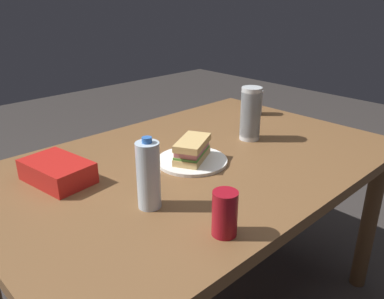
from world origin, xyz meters
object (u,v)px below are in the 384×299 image
object	(u,v)px
dining_table	(197,180)
soda_can_red	(225,213)
plastic_cup_stack	(250,113)
soda_can_silver	(256,102)
chip_bag	(57,171)
sandwich	(192,149)
paper_plate	(192,161)
water_bottle_tall	(148,175)

from	to	relation	value
dining_table	soda_can_red	world-z (taller)	soda_can_red
plastic_cup_stack	soda_can_silver	bearing A→B (deg)	-146.85
soda_can_red	chip_bag	size ratio (longest dim) A/B	0.53
chip_bag	soda_can_silver	xyz separation A→B (m)	(-1.06, -0.01, 0.03)
sandwich	plastic_cup_stack	xyz separation A→B (m)	(-0.34, -0.01, 0.06)
chip_bag	plastic_cup_stack	size ratio (longest dim) A/B	1.04
dining_table	soda_can_silver	xyz separation A→B (m)	(-0.61, -0.20, 0.15)
paper_plate	chip_bag	world-z (taller)	chip_bag
dining_table	sandwich	distance (m)	0.14
paper_plate	soda_can_silver	distance (m)	0.68
soda_can_red	paper_plate	bearing A→B (deg)	-123.36
paper_plate	water_bottle_tall	xyz separation A→B (m)	(0.30, 0.14, 0.09)
chip_bag	soda_can_red	bearing A→B (deg)	8.06
soda_can_red	water_bottle_tall	distance (m)	0.25
sandwich	soda_can_red	xyz separation A→B (m)	(0.25, 0.38, 0.01)
soda_can_red	sandwich	bearing A→B (deg)	-123.34
dining_table	sandwich	xyz separation A→B (m)	(0.03, 0.01, 0.14)
soda_can_red	dining_table	bearing A→B (deg)	-126.03
chip_bag	sandwich	bearing A→B (deg)	56.27
plastic_cup_stack	soda_can_silver	distance (m)	0.36
sandwich	dining_table	bearing A→B (deg)	-162.89
dining_table	plastic_cup_stack	bearing A→B (deg)	-179.16
dining_table	soda_can_red	bearing A→B (deg)	53.97
soda_can_silver	sandwich	bearing A→B (deg)	18.15
dining_table	plastic_cup_stack	xyz separation A→B (m)	(-0.31, -0.00, 0.20)
sandwich	soda_can_red	size ratio (longest dim) A/B	1.64
sandwich	chip_bag	size ratio (longest dim) A/B	0.87
chip_bag	soda_can_silver	distance (m)	1.06
paper_plate	soda_can_red	size ratio (longest dim) A/B	2.12
paper_plate	plastic_cup_stack	xyz separation A→B (m)	(-0.34, -0.01, 0.10)
water_bottle_tall	soda_can_silver	xyz separation A→B (m)	(-0.95, -0.35, -0.04)
water_bottle_tall	plastic_cup_stack	world-z (taller)	plastic_cup_stack
sandwich	soda_can_silver	distance (m)	0.68
paper_plate	water_bottle_tall	bearing A→B (deg)	24.78
sandwich	plastic_cup_stack	bearing A→B (deg)	-177.50
chip_bag	water_bottle_tall	bearing A→B (deg)	10.91
soda_can_silver	soda_can_red	bearing A→B (deg)	33.46
sandwich	chip_bag	bearing A→B (deg)	-25.49
paper_plate	sandwich	size ratio (longest dim) A/B	1.29
sandwich	water_bottle_tall	distance (m)	0.33
dining_table	sandwich	size ratio (longest dim) A/B	7.62
dining_table	paper_plate	world-z (taller)	paper_plate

